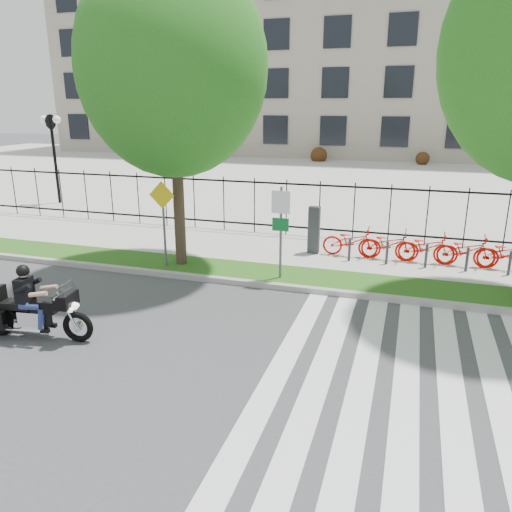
% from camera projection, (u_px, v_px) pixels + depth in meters
% --- Properties ---
extents(ground, '(120.00, 120.00, 0.00)m').
position_uv_depth(ground, '(171.00, 354.00, 9.82)').
color(ground, '#3E3E41').
rests_on(ground, ground).
extents(curb, '(60.00, 0.20, 0.15)m').
position_uv_depth(curb, '(240.00, 282.00, 13.53)').
color(curb, '#98958F').
rests_on(curb, ground).
extents(grass_verge, '(60.00, 1.50, 0.15)m').
position_uv_depth(grass_verge, '(249.00, 272.00, 14.31)').
color(grass_verge, '#205615').
rests_on(grass_verge, ground).
extents(sidewalk, '(60.00, 3.50, 0.15)m').
position_uv_depth(sidewalk, '(273.00, 249.00, 16.59)').
color(sidewalk, '#ACA8A0').
rests_on(sidewalk, ground).
extents(plaza, '(80.00, 34.00, 0.10)m').
position_uv_depth(plaza, '(345.00, 178.00, 32.59)').
color(plaza, '#ACA8A0').
rests_on(plaza, ground).
extents(crosswalk_stripes, '(5.70, 8.00, 0.01)m').
position_uv_depth(crosswalk_stripes, '(429.00, 395.00, 8.43)').
color(crosswalk_stripes, silver).
rests_on(crosswalk_stripes, ground).
extents(iron_fence, '(30.00, 0.06, 2.00)m').
position_uv_depth(iron_fence, '(286.00, 207.00, 17.87)').
color(iron_fence, black).
rests_on(iron_fence, sidewalk).
extents(office_building, '(60.00, 21.90, 20.15)m').
position_uv_depth(office_building, '(379.00, 46.00, 47.83)').
color(office_building, gray).
rests_on(office_building, ground).
extents(lamp_post_left, '(1.06, 0.70, 4.25)m').
position_uv_depth(lamp_post_left, '(52.00, 137.00, 23.26)').
color(lamp_post_left, black).
rests_on(lamp_post_left, ground).
extents(street_tree_1, '(5.12, 5.12, 8.45)m').
position_uv_depth(street_tree_1, '(173.00, 67.00, 13.28)').
color(street_tree_1, '#362A1D').
rests_on(street_tree_1, grass_verge).
extents(bike_share_station, '(8.87, 0.85, 1.50)m').
position_uv_depth(bike_share_station, '(463.00, 250.00, 14.52)').
color(bike_share_station, '#2D2D33').
rests_on(bike_share_station, sidewalk).
extents(sign_pole_regulatory, '(0.50, 0.09, 2.50)m').
position_uv_depth(sign_pole_regulatory, '(281.00, 221.00, 13.19)').
color(sign_pole_regulatory, '#59595B').
rests_on(sign_pole_regulatory, grass_verge).
extents(sign_pole_warning, '(0.78, 0.09, 2.49)m').
position_uv_depth(sign_pole_warning, '(163.00, 213.00, 14.19)').
color(sign_pole_warning, '#59595B').
rests_on(sign_pole_warning, grass_verge).
extents(motorcycle_rider, '(2.51, 0.87, 1.94)m').
position_uv_depth(motorcycle_rider, '(35.00, 309.00, 10.31)').
color(motorcycle_rider, black).
rests_on(motorcycle_rider, ground).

